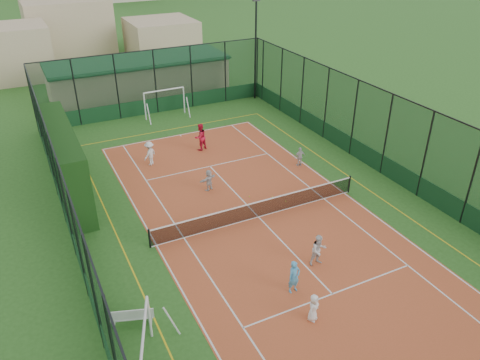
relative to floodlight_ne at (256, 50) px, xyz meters
The scene contains 18 objects.
ground 19.15m from the floodlight_ne, 117.39° to the right, with size 300.00×300.00×0.00m, color #29581E.
court_slab 19.14m from the floodlight_ne, 117.39° to the right, with size 11.17×23.97×0.01m, color #AB4E26.
tennis_net 19.04m from the floodlight_ne, 117.39° to the right, with size 11.67×0.12×1.06m, color black, non-canonical shape.
perimeter_fence 18.77m from the floodlight_ne, 117.39° to the right, with size 18.12×34.12×5.00m, color #10311D, non-canonical shape.
floodlight_ne is the anchor object (origin of this frame).
clubhouse 10.47m from the floodlight_ne, 147.88° to the left, with size 15.20×7.20×3.15m, color tan, non-canonical shape.
hedge_left 19.58m from the floodlight_ne, 150.30° to the right, with size 1.34×8.94×3.91m, color black.
white_bench 26.87m from the floodlight_ne, 128.03° to the right, with size 1.59×0.44×0.90m, color white, non-canonical shape.
futsal_goal_near 28.61m from the floodlight_ne, 125.29° to the right, with size 0.87×3.01×1.94m, color white, non-canonical shape.
futsal_goal_far 8.90m from the floodlight_ne, behind, with size 3.30×0.96×2.13m, color white, non-canonical shape.
child_near_left 26.10m from the floodlight_ne, 113.06° to the right, with size 0.58×0.38×1.20m, color white.
child_near_mid 24.48m from the floodlight_ne, 114.22° to the right, with size 0.55×0.36×1.50m, color #4CA3D8.
child_near_right 22.82m from the floodlight_ne, 110.84° to the right, with size 0.74×0.57×1.52m, color silver.
child_far_left 14.85m from the floodlight_ne, 144.96° to the right, with size 1.00×0.58×1.55m, color silver.
child_far_right 13.55m from the floodlight_ne, 105.64° to the right, with size 0.73×0.30×1.25m, color silver.
child_far_back 16.52m from the floodlight_ne, 127.27° to the right, with size 1.16×0.37×1.25m, color silver.
coach 11.64m from the floodlight_ne, 136.93° to the right, with size 0.89×0.70×1.84m, color red.
tennis_balls 17.35m from the floodlight_ne, 115.30° to the right, with size 1.61×1.40×0.07m.
Camera 1 is at (-9.88, -17.74, 13.46)m, focal length 35.00 mm.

